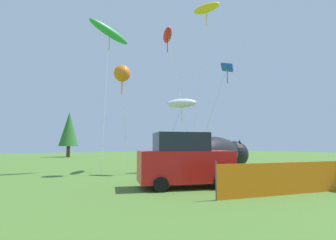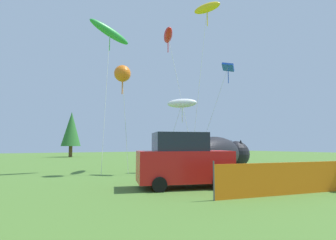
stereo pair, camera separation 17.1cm
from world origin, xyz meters
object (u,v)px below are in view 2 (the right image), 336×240
kite_white_ghost (182,103)px  kite_orange_flower (122,74)px  inflatable_cat (220,155)px  kite_red_lizard (168,36)px  kite_blue_box (227,69)px  kite_yellow_hero (207,9)px  parked_car (183,161)px  folding_chair (289,172)px  kite_green_fish (110,33)px

kite_white_ghost → kite_orange_flower: kite_orange_flower is taller
inflatable_cat → kite_orange_flower: 8.56m
kite_red_lizard → kite_blue_box: bearing=-12.3°
kite_yellow_hero → kite_red_lizard: size_ratio=1.14×
parked_car → kite_red_lizard: bearing=82.7°
parked_car → kite_yellow_hero: size_ratio=0.36×
inflatable_cat → parked_car: bearing=-168.2°
folding_chair → kite_white_ghost: kite_white_ghost is taller
folding_chair → kite_white_ghost: (-1.50, 6.72, 4.06)m
kite_white_ghost → kite_blue_box: bearing=6.4°
parked_car → folding_chair: bearing=2.8°
parked_car → kite_orange_flower: kite_orange_flower is taller
parked_car → kite_yellow_hero: kite_yellow_hero is taller
parked_car → kite_blue_box: (8.21, 5.84, 6.69)m
kite_blue_box → kite_red_lizard: (-4.86, 1.06, 2.07)m
folding_chair → kite_blue_box: bearing=32.0°
parked_car → inflatable_cat: 7.77m
kite_red_lizard → kite_yellow_hero: bearing=-60.1°
kite_white_ghost → kite_green_fish: size_ratio=0.48×
inflatable_cat → kite_blue_box: size_ratio=0.98×
inflatable_cat → kite_blue_box: kite_blue_box is taller
folding_chair → kite_orange_flower: bearing=92.7°
parked_car → kite_yellow_hero: (4.88, 4.21, 10.05)m
parked_car → kite_green_fish: bearing=114.5°
folding_chair → kite_green_fish: size_ratio=0.08×
kite_red_lizard → folding_chair: bearing=-78.7°
folding_chair → kite_white_ghost: 8.00m
parked_car → folding_chair: size_ratio=4.83×
inflatable_cat → kite_white_ghost: kite_white_ghost is taller
folding_chair → inflatable_cat: inflatable_cat is taller
kite_orange_flower → kite_red_lizard: 5.40m
kite_yellow_hero → kite_red_lizard: kite_yellow_hero is taller
kite_yellow_hero → kite_orange_flower: kite_yellow_hero is taller
parked_car → kite_red_lizard: size_ratio=0.41×
folding_chair → kite_yellow_hero: (-0.12, 5.63, 10.63)m
folding_chair → kite_orange_flower: 10.83m
parked_car → kite_red_lizard: kite_red_lizard is taller
inflatable_cat → kite_blue_box: (2.00, 1.16, 6.71)m
folding_chair → kite_green_fish: bearing=88.1°
inflatable_cat → kite_red_lizard: 9.50m
kite_white_ghost → kite_blue_box: (4.70, 0.53, 3.22)m
kite_yellow_hero → parked_car: bearing=-139.2°
kite_red_lizard → parked_car: bearing=-115.9°
parked_car → kite_yellow_hero: 11.94m
kite_white_ghost → parked_car: bearing=-123.5°
parked_car → folding_chair: parked_car is taller
parked_car → kite_orange_flower: bearing=113.6°
folding_chair → kite_orange_flower: kite_orange_flower is taller
parked_car → kite_white_ghost: kite_white_ghost is taller
parked_car → folding_chair: 5.24m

